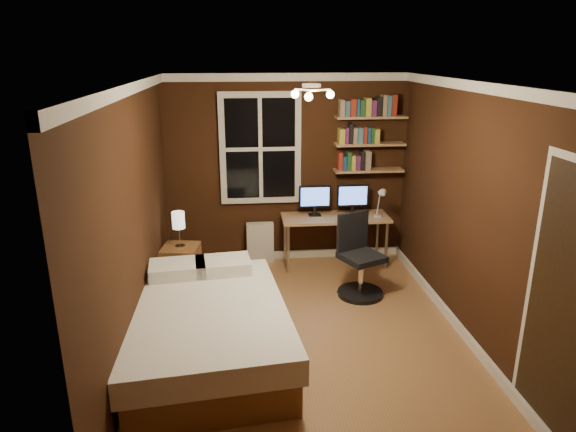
{
  "coord_description": "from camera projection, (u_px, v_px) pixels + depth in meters",
  "views": [
    {
      "loc": [
        -0.64,
        -4.56,
        2.76
      ],
      "look_at": [
        -0.15,
        0.45,
        1.14
      ],
      "focal_mm": 32.0,
      "sensor_mm": 36.0,
      "label": 1
    }
  ],
  "objects": [
    {
      "name": "bed",
      "position": [
        206.0,
        330.0,
        4.75
      ],
      "size": [
        1.66,
        2.16,
        0.68
      ],
      "rotation": [
        0.0,
        0.0,
        0.11
      ],
      "color": "brown",
      "rests_on": "ground"
    },
    {
      "name": "bookshelf_lower",
      "position": [
        368.0,
        170.0,
        6.82
      ],
      "size": [
        0.92,
        0.22,
        0.03
      ],
      "primitive_type": "cube",
      "color": "#9E774D",
      "rests_on": "wall_back"
    },
    {
      "name": "bookshelf_middle",
      "position": [
        370.0,
        144.0,
        6.71
      ],
      "size": [
        0.92,
        0.22,
        0.03
      ],
      "primitive_type": "cube",
      "color": "#9E774D",
      "rests_on": "wall_back"
    },
    {
      "name": "wall_left",
      "position": [
        135.0,
        224.0,
        4.69
      ],
      "size": [
        0.04,
        4.2,
        2.5
      ],
      "primitive_type": "cube",
      "color": "black",
      "rests_on": "ground"
    },
    {
      "name": "wall_right",
      "position": [
        471.0,
        214.0,
        4.99
      ],
      "size": [
        0.04,
        4.2,
        2.5
      ],
      "primitive_type": "cube",
      "color": "black",
      "rests_on": "ground"
    },
    {
      "name": "books_row_upper",
      "position": [
        372.0,
        107.0,
        6.56
      ],
      "size": [
        0.66,
        0.16,
        0.23
      ],
      "primitive_type": null,
      "color": "#235227",
      "rests_on": "bookshelf_upper"
    },
    {
      "name": "monitor_right",
      "position": [
        353.0,
        200.0,
        6.82
      ],
      "size": [
        0.42,
        0.12,
        0.41
      ],
      "primitive_type": null,
      "color": "black",
      "rests_on": "desk"
    },
    {
      "name": "floor",
      "position": [
        307.0,
        335.0,
        5.22
      ],
      "size": [
        4.2,
        4.2,
        0.0
      ],
      "primitive_type": "plane",
      "color": "olive",
      "rests_on": "ground"
    },
    {
      "name": "radiator",
      "position": [
        260.0,
        242.0,
        7.0
      ],
      "size": [
        0.36,
        0.13,
        0.55
      ],
      "primitive_type": "cube",
      "color": "silver",
      "rests_on": "ground"
    },
    {
      "name": "ceiling_fixture",
      "position": [
        311.0,
        95.0,
        4.39
      ],
      "size": [
        0.44,
        0.44,
        0.18
      ],
      "primitive_type": null,
      "color": "beige",
      "rests_on": "ceiling"
    },
    {
      "name": "monitor_left",
      "position": [
        315.0,
        201.0,
        6.77
      ],
      "size": [
        0.42,
        0.12,
        0.41
      ],
      "primitive_type": null,
      "color": "black",
      "rests_on": "desk"
    },
    {
      "name": "desk_lamp",
      "position": [
        380.0,
        202.0,
        6.64
      ],
      "size": [
        0.14,
        0.32,
        0.44
      ],
      "primitive_type": null,
      "color": "silver",
      "rests_on": "desk"
    },
    {
      "name": "desk",
      "position": [
        335.0,
        221.0,
        6.81
      ],
      "size": [
        1.42,
        0.53,
        0.67
      ],
      "color": "#9E774D",
      "rests_on": "ground"
    },
    {
      "name": "office_chair",
      "position": [
        359.0,
        265.0,
        6.01
      ],
      "size": [
        0.58,
        0.58,
        0.98
      ],
      "rotation": [
        0.0,
        0.0,
        0.43
      ],
      "color": "black",
      "rests_on": "ground"
    },
    {
      "name": "bookshelf_upper",
      "position": [
        371.0,
        117.0,
        6.6
      ],
      "size": [
        0.92,
        0.22,
        0.03
      ],
      "primitive_type": "cube",
      "color": "#9E774D",
      "rests_on": "wall_back"
    },
    {
      "name": "door",
      "position": [
        562.0,
        311.0,
        3.59
      ],
      "size": [
        0.03,
        0.82,
        2.05
      ],
      "primitive_type": null,
      "color": "black",
      "rests_on": "ground"
    },
    {
      "name": "books_row_middle",
      "position": [
        370.0,
        134.0,
        6.67
      ],
      "size": [
        0.54,
        0.16,
        0.23
      ],
      "primitive_type": null,
      "color": "navy",
      "rests_on": "bookshelf_middle"
    },
    {
      "name": "books_row_lower",
      "position": [
        369.0,
        161.0,
        6.78
      ],
      "size": [
        0.42,
        0.16,
        0.23
      ],
      "primitive_type": null,
      "color": "maroon",
      "rests_on": "bookshelf_lower"
    },
    {
      "name": "ceiling",
      "position": [
        310.0,
        82.0,
        4.46
      ],
      "size": [
        3.2,
        4.2,
        0.02
      ],
      "primitive_type": "cube",
      "color": "white",
      "rests_on": "wall_back"
    },
    {
      "name": "bedside_lamp",
      "position": [
        179.0,
        229.0,
        6.08
      ],
      "size": [
        0.15,
        0.15,
        0.44
      ],
      "primitive_type": null,
      "color": "beige",
      "rests_on": "nightstand"
    },
    {
      "name": "window",
      "position": [
        260.0,
        149.0,
        6.67
      ],
      "size": [
        1.06,
        0.06,
        1.46
      ],
      "primitive_type": "cube",
      "color": "silver",
      "rests_on": "wall_back"
    },
    {
      "name": "nightstand",
      "position": [
        182.0,
        267.0,
        6.23
      ],
      "size": [
        0.48,
        0.48,
        0.53
      ],
      "primitive_type": "cube",
      "rotation": [
        0.0,
        0.0,
        -0.15
      ],
      "color": "brown",
      "rests_on": "ground"
    },
    {
      "name": "wall_back",
      "position": [
        287.0,
        170.0,
        6.83
      ],
      "size": [
        3.2,
        0.04,
        2.5
      ],
      "primitive_type": "cube",
      "color": "black",
      "rests_on": "ground"
    }
  ]
}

